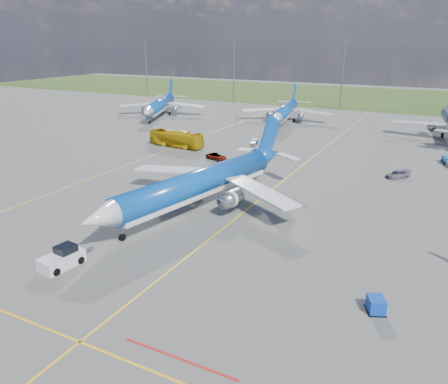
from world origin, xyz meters
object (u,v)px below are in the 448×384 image
at_px(bg_jet_nnw, 285,123).
at_px(pushback_tug, 63,258).
at_px(service_car_a, 227,164).
at_px(service_car_b, 216,157).
at_px(apron_bus, 176,139).
at_px(main_airliner, 199,208).
at_px(baggage_tug_c, 254,142).
at_px(bg_jet_nw, 160,116).
at_px(service_car_c, 398,174).
at_px(uld_container, 376,305).

bearing_deg(bg_jet_nnw, pushback_tug, -94.99).
bearing_deg(service_car_a, service_car_b, 121.40).
bearing_deg(apron_bus, service_car_b, -109.13).
distance_m(main_airliner, baggage_tug_c, 41.10).
xyz_separation_m(bg_jet_nw, bg_jet_nnw, (38.26, 7.20, 0.00)).
relative_size(apron_bus, service_car_b, 2.79).
bearing_deg(service_car_c, baggage_tug_c, -158.65).
xyz_separation_m(bg_jet_nnw, pushback_tug, (7.74, -90.32, 0.87)).
bearing_deg(uld_container, bg_jet_nnw, 90.16).
bearing_deg(bg_jet_nw, baggage_tug_c, -49.72).
bearing_deg(uld_container, service_car_c, 69.71).
height_order(pushback_tug, service_car_b, pushback_tug).
xyz_separation_m(bg_jet_nnw, main_airliner, (12.04, -69.24, 0.00)).
distance_m(uld_container, service_car_c, 42.58).
bearing_deg(baggage_tug_c, bg_jet_nw, 136.63).
xyz_separation_m(main_airliner, pushback_tug, (-4.31, -21.07, 0.87)).
distance_m(uld_container, apron_bus, 66.76).
bearing_deg(baggage_tug_c, uld_container, -72.45).
relative_size(bg_jet_nnw, uld_container, 21.26).
relative_size(pushback_tug, service_car_b, 1.40).
bearing_deg(service_car_b, apron_bus, 85.64).
bearing_deg(apron_bus, service_car_a, -115.12).
distance_m(service_car_c, baggage_tug_c, 34.44).
height_order(uld_container, apron_bus, apron_bus).
height_order(bg_jet_nw, service_car_c, bg_jet_nw).
bearing_deg(service_car_c, bg_jet_nnw, 172.50).
bearing_deg(baggage_tug_c, apron_bus, -160.35).
height_order(service_car_c, baggage_tug_c, service_car_c).
xyz_separation_m(main_airliner, service_car_a, (-5.67, 19.97, 0.75)).
bearing_deg(service_car_b, bg_jet_nnw, 21.51).
height_order(apron_bus, baggage_tug_c, apron_bus).
height_order(bg_jet_nnw, apron_bus, bg_jet_nnw).
distance_m(uld_container, service_car_b, 53.29).
relative_size(bg_jet_nw, service_car_c, 8.76).
bearing_deg(bg_jet_nw, pushback_tug, -82.81).
bearing_deg(bg_jet_nw, bg_jet_nnw, -11.11).
bearing_deg(service_car_c, service_car_b, -131.69).
xyz_separation_m(bg_jet_nw, service_car_b, (40.10, -37.78, 0.64)).
bearing_deg(pushback_tug, baggage_tug_c, 101.22).
bearing_deg(bg_jet_nnw, main_airliner, -90.02).
height_order(service_car_b, baggage_tug_c, service_car_b).
height_order(uld_container, service_car_b, uld_container).
distance_m(bg_jet_nw, service_car_c, 81.07).
bearing_deg(service_car_a, bg_jet_nw, 121.51).
bearing_deg(pushback_tug, service_car_c, 67.52).
bearing_deg(pushback_tug, service_car_b, 104.27).
bearing_deg(bg_jet_nnw, bg_jet_nw, -179.22).
xyz_separation_m(bg_jet_nnw, service_car_c, (35.32, -41.23, 0.64)).
distance_m(main_airliner, uld_container, 30.12).
bearing_deg(pushback_tug, service_car_a, 98.76).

